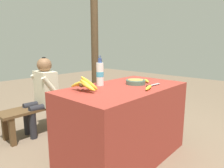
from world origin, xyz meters
name	(u,v)px	position (x,y,z in m)	size (l,w,h in m)	color
ground_plane	(123,156)	(0.00, 0.00, 0.00)	(12.00, 12.00, 0.00)	#75604C
market_counter	(124,122)	(0.00, 0.00, 0.39)	(1.36, 0.76, 0.79)	maroon
banana_bunch_ripe	(85,84)	(-0.42, 0.13, 0.85)	(0.19, 0.32, 0.16)	#4C381E
serving_bowl	(136,82)	(0.19, -0.01, 0.82)	(0.21, 0.21, 0.05)	#4C6B5B
water_bottle	(100,74)	(-0.13, 0.23, 0.92)	(0.08, 0.08, 0.32)	white
loose_banana_front	(149,88)	(0.06, -0.26, 0.80)	(0.20, 0.10, 0.03)	gold
loose_banana_side	(146,81)	(0.36, -0.03, 0.80)	(0.14, 0.15, 0.03)	gold
knife	(151,85)	(0.21, -0.20, 0.80)	(0.22, 0.04, 0.02)	#BCBCC1
wooden_bench	(52,107)	(-0.10, 1.26, 0.32)	(1.45, 0.32, 0.39)	brown
seated_vendor	(43,90)	(-0.25, 1.23, 0.60)	(0.41, 0.40, 1.06)	#232328
banana_bunch_green	(76,94)	(0.33, 1.26, 0.44)	(0.17, 0.27, 0.12)	#4C381E
support_post_far	(95,37)	(1.02, 1.54, 1.35)	(0.14, 0.14, 2.70)	#4C3823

